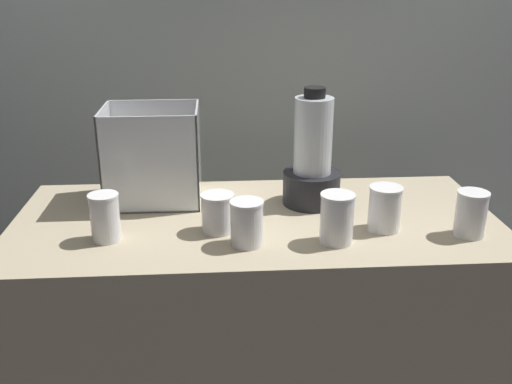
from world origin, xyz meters
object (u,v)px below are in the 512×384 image
Objects in this scene: juice_cup_mango_far_right at (384,211)px; carrot_display_bin at (156,172)px; juice_cup_carrot_far_left at (105,220)px; juice_cup_pomegranate_left at (218,215)px; juice_cup_carrot_right at (337,221)px; blender_pitcher at (312,161)px; juice_cup_beet_middle at (247,225)px; juice_cup_mango_rightmost at (471,216)px.

carrot_display_bin is at bearing 157.13° from juice_cup_mango_far_right.
juice_cup_carrot_far_left is 0.30m from juice_cup_pomegranate_left.
juice_cup_carrot_right is (0.50, -0.34, -0.03)m from carrot_display_bin.
blender_pitcher is at bearing 20.90° from juice_cup_carrot_far_left.
carrot_display_bin is 2.41× the size of juice_cup_beet_middle.
juice_cup_carrot_right is at bearing -34.62° from carrot_display_bin.
juice_cup_carrot_right reaches higher than juice_cup_carrot_far_left.
juice_cup_beet_middle is (0.07, -0.09, 0.01)m from juice_cup_pomegranate_left.
juice_cup_beet_middle is (-0.21, -0.28, -0.08)m from blender_pitcher.
juice_cup_pomegranate_left is 0.80× the size of juice_cup_carrot_right.
juice_cup_carrot_right is at bearing -16.38° from juice_cup_pomegranate_left.
juice_cup_mango_rightmost is (0.22, -0.05, 0.00)m from juice_cup_mango_far_right.
juice_cup_pomegranate_left is at bearing 163.62° from juice_cup_carrot_right.
juice_cup_carrot_far_left reaches higher than juice_cup_mango_rightmost.
juice_cup_pomegranate_left is 0.68m from juice_cup_mango_rightmost.
juice_cup_carrot_far_left is 0.61m from juice_cup_carrot_right.
juice_cup_mango_rightmost is (0.97, -0.04, 0.00)m from juice_cup_carrot_far_left.
juice_cup_pomegranate_left is 0.12m from juice_cup_beet_middle.
juice_cup_beet_middle is at bearing -127.57° from blender_pitcher.
juice_cup_beet_middle reaches higher than juice_cup_pomegranate_left.
juice_cup_mango_far_right reaches higher than juice_cup_beet_middle.
juice_cup_beet_middle is 0.97× the size of juice_cup_mango_rightmost.
juice_cup_mango_rightmost is at bearing -6.18° from juice_cup_pomegranate_left.
juice_cup_mango_rightmost is at bearing -13.65° from juice_cup_mango_far_right.
juice_cup_pomegranate_left is at bearing 177.51° from juice_cup_mango_far_right.
carrot_display_bin is 2.71× the size of juice_cup_pomegranate_left.
blender_pitcher is 0.63m from juice_cup_carrot_far_left.
juice_cup_carrot_far_left is 0.96× the size of juice_cup_carrot_right.
juice_cup_mango_far_right is at bearing 25.79° from juice_cup_carrot_right.
carrot_display_bin is 2.35× the size of juice_cup_mango_far_right.
juice_cup_carrot_far_left reaches higher than juice_cup_mango_far_right.
blender_pitcher is 2.77× the size of juice_cup_carrot_far_left.
juice_cup_carrot_right is 1.08× the size of juice_cup_mango_rightmost.
blender_pitcher is at bearing 146.16° from juice_cup_mango_rightmost.
juice_cup_carrot_far_left reaches higher than juice_cup_pomegranate_left.
juice_cup_beet_middle is at bearing -50.04° from juice_cup_pomegranate_left.
juice_cup_beet_middle is 0.24m from juice_cup_carrot_right.
carrot_display_bin reaches higher than juice_cup_mango_rightmost.
juice_cup_mango_rightmost is at bearing 2.77° from juice_cup_carrot_right.
juice_cup_pomegranate_left is 0.46m from juice_cup_mango_far_right.
juice_cup_mango_rightmost reaches higher than juice_cup_pomegranate_left.
carrot_display_bin is at bearing 145.38° from juice_cup_carrot_right.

